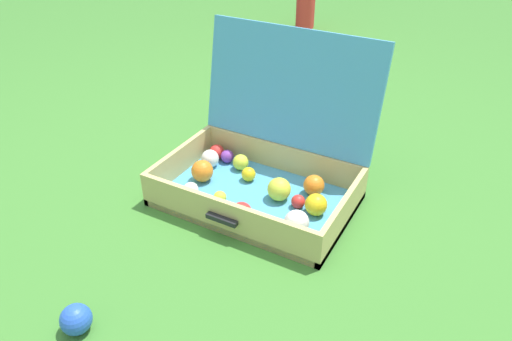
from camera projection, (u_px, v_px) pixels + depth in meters
The scene contains 3 objects.
ground_plane at pixel (239, 208), 1.69m from camera, with size 16.00×16.00×0.00m, color #3D7A2D.
open_suitcase at pixel (265, 165), 1.71m from camera, with size 0.67×0.54×0.55m.
stray_ball_on_grass at pixel (76, 319), 1.23m from camera, with size 0.08×0.08×0.08m, color blue.
Camera 1 is at (0.71, -1.16, 1.03)m, focal length 33.67 mm.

